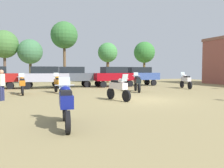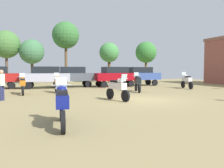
{
  "view_description": "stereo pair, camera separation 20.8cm",
  "coord_description": "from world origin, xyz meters",
  "px_view_note": "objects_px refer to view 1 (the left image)",
  "views": [
    {
      "loc": [
        -6.22,
        -11.67,
        1.71
      ],
      "look_at": [
        -0.68,
        3.45,
        0.73
      ],
      "focal_mm": 37.06,
      "sensor_mm": 36.0,
      "label": 1
    },
    {
      "loc": [
        -6.03,
        -11.74,
        1.71
      ],
      "look_at": [
        -0.68,
        3.45,
        0.73
      ],
      "focal_mm": 37.06,
      "sensor_mm": 36.0,
      "label": 2
    }
  ],
  "objects_px": {
    "car_5": "(139,75)",
    "tree_2": "(144,52)",
    "motorcycle_7": "(118,87)",
    "car_2": "(45,76)",
    "car_1": "(71,75)",
    "tree_6": "(4,44)",
    "tree_5": "(64,35)",
    "motorcycle_8": "(137,82)",
    "tree_7": "(30,52)",
    "person_1": "(2,83)",
    "motorcycle_3": "(22,84)",
    "motorcycle_5": "(58,83)",
    "motorcycle_1": "(66,103)",
    "tree_3": "(108,53)",
    "car_6": "(114,75)"
  },
  "relations": [
    {
      "from": "tree_5",
      "to": "tree_6",
      "type": "relative_size",
      "value": 1.21
    },
    {
      "from": "motorcycle_8",
      "to": "car_5",
      "type": "xyz_separation_m",
      "value": [
        3.38,
        6.51,
        0.43
      ]
    },
    {
      "from": "motorcycle_1",
      "to": "tree_3",
      "type": "height_order",
      "value": "tree_3"
    },
    {
      "from": "tree_6",
      "to": "tree_3",
      "type": "bearing_deg",
      "value": -7.41
    },
    {
      "from": "tree_7",
      "to": "motorcycle_1",
      "type": "bearing_deg",
      "value": -88.28
    },
    {
      "from": "car_2",
      "to": "motorcycle_5",
      "type": "bearing_deg",
      "value": -166.12
    },
    {
      "from": "motorcycle_7",
      "to": "tree_5",
      "type": "distance_m",
      "value": 18.65
    },
    {
      "from": "motorcycle_7",
      "to": "car_5",
      "type": "relative_size",
      "value": 0.48
    },
    {
      "from": "tree_2",
      "to": "tree_5",
      "type": "distance_m",
      "value": 11.87
    },
    {
      "from": "car_6",
      "to": "motorcycle_3",
      "type": "bearing_deg",
      "value": 114.95
    },
    {
      "from": "car_2",
      "to": "tree_6",
      "type": "distance_m",
      "value": 10.23
    },
    {
      "from": "motorcycle_5",
      "to": "tree_5",
      "type": "bearing_deg",
      "value": 72.62
    },
    {
      "from": "motorcycle_5",
      "to": "car_2",
      "type": "xyz_separation_m",
      "value": [
        -0.6,
        4.72,
        0.44
      ]
    },
    {
      "from": "car_5",
      "to": "tree_3",
      "type": "distance_m",
      "value": 7.15
    },
    {
      "from": "motorcycle_5",
      "to": "tree_2",
      "type": "bearing_deg",
      "value": 36.27
    },
    {
      "from": "motorcycle_7",
      "to": "motorcycle_8",
      "type": "bearing_deg",
      "value": -142.19
    },
    {
      "from": "person_1",
      "to": "tree_2",
      "type": "relative_size",
      "value": 0.29
    },
    {
      "from": "motorcycle_3",
      "to": "motorcycle_5",
      "type": "relative_size",
      "value": 1.01
    },
    {
      "from": "motorcycle_8",
      "to": "tree_7",
      "type": "relative_size",
      "value": 0.38
    },
    {
      "from": "motorcycle_7",
      "to": "tree_6",
      "type": "height_order",
      "value": "tree_6"
    },
    {
      "from": "motorcycle_7",
      "to": "person_1",
      "type": "bearing_deg",
      "value": -33.33
    },
    {
      "from": "tree_2",
      "to": "tree_3",
      "type": "relative_size",
      "value": 1.1
    },
    {
      "from": "tree_5",
      "to": "tree_2",
      "type": "bearing_deg",
      "value": 3.06
    },
    {
      "from": "motorcycle_1",
      "to": "motorcycle_7",
      "type": "distance_m",
      "value": 6.18
    },
    {
      "from": "motorcycle_7",
      "to": "car_2",
      "type": "distance_m",
      "value": 10.62
    },
    {
      "from": "car_2",
      "to": "person_1",
      "type": "bearing_deg",
      "value": 167.22
    },
    {
      "from": "car_5",
      "to": "person_1",
      "type": "height_order",
      "value": "car_5"
    },
    {
      "from": "motorcycle_3",
      "to": "motorcycle_8",
      "type": "distance_m",
      "value": 8.38
    },
    {
      "from": "tree_2",
      "to": "car_5",
      "type": "bearing_deg",
      "value": -121.83
    },
    {
      "from": "motorcycle_8",
      "to": "tree_6",
      "type": "relative_size",
      "value": 0.32
    },
    {
      "from": "car_5",
      "to": "tree_2",
      "type": "xyz_separation_m",
      "value": [
        4.84,
        7.79,
        3.09
      ]
    },
    {
      "from": "motorcycle_7",
      "to": "tree_3",
      "type": "bearing_deg",
      "value": -121.75
    },
    {
      "from": "motorcycle_8",
      "to": "car_1",
      "type": "xyz_separation_m",
      "value": [
        -3.93,
        6.6,
        0.43
      ]
    },
    {
      "from": "person_1",
      "to": "tree_6",
      "type": "height_order",
      "value": "tree_6"
    },
    {
      "from": "motorcycle_5",
      "to": "person_1",
      "type": "bearing_deg",
      "value": -142.6
    },
    {
      "from": "motorcycle_7",
      "to": "tree_5",
      "type": "xyz_separation_m",
      "value": [
        -0.26,
        17.87,
        5.32
      ]
    },
    {
      "from": "motorcycle_1",
      "to": "tree_6",
      "type": "distance_m",
      "value": 24.38
    },
    {
      "from": "motorcycle_3",
      "to": "tree_2",
      "type": "height_order",
      "value": "tree_2"
    },
    {
      "from": "motorcycle_5",
      "to": "motorcycle_8",
      "type": "bearing_deg",
      "value": -18.24
    },
    {
      "from": "car_2",
      "to": "car_6",
      "type": "bearing_deg",
      "value": -84.36
    },
    {
      "from": "tree_2",
      "to": "tree_7",
      "type": "bearing_deg",
      "value": -179.13
    },
    {
      "from": "car_2",
      "to": "person_1",
      "type": "height_order",
      "value": "car_2"
    },
    {
      "from": "motorcycle_7",
      "to": "car_2",
      "type": "bearing_deg",
      "value": -86.92
    },
    {
      "from": "car_1",
      "to": "tree_6",
      "type": "bearing_deg",
      "value": 41.06
    },
    {
      "from": "motorcycle_3",
      "to": "car_5",
      "type": "relative_size",
      "value": 0.51
    },
    {
      "from": "motorcycle_8",
      "to": "car_6",
      "type": "xyz_separation_m",
      "value": [
        0.25,
        5.8,
        0.43
      ]
    },
    {
      "from": "tree_2",
      "to": "car_1",
      "type": "bearing_deg",
      "value": -147.64
    },
    {
      "from": "car_2",
      "to": "car_5",
      "type": "xyz_separation_m",
      "value": [
        9.83,
        0.59,
        0.0
      ]
    },
    {
      "from": "tree_5",
      "to": "car_2",
      "type": "bearing_deg",
      "value": -110.86
    },
    {
      "from": "motorcycle_1",
      "to": "motorcycle_7",
      "type": "xyz_separation_m",
      "value": [
        3.67,
        4.97,
        0.0
      ]
    }
  ]
}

